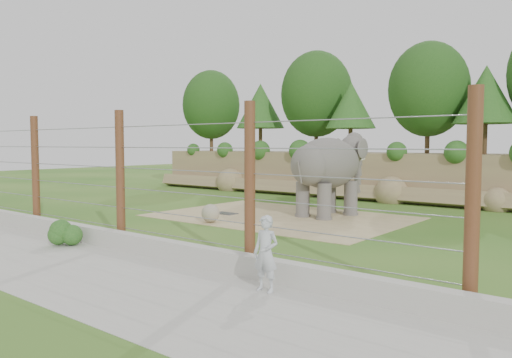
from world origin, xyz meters
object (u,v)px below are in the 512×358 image
Objects in this scene: elephant at (327,175)px; zookeeper at (266,254)px; barrier_fence at (120,178)px; stone_ball at (211,213)px.

zookeeper is (4.50, -10.05, -0.92)m from elephant.
stone_ball is at bearing 98.48° from barrier_fence.
barrier_fence is at bearing 167.15° from zookeeper.
barrier_fence is (-1.88, -8.87, 0.29)m from elephant.
elephant is 11.05m from zookeeper.
zookeeper is at bearing -59.05° from elephant.
barrier_fence reaches higher than elephant.
elephant is 9.08m from barrier_fence.
barrier_fence is (0.68, -4.58, 1.63)m from stone_ball.
elephant is 5.18m from stone_ball.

